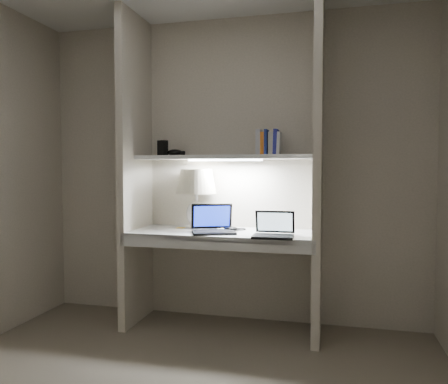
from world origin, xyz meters
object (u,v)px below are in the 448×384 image
(laptop_main, at_px, (213,226))
(laptop_netbook, at_px, (274,231))
(speaker, at_px, (214,221))
(table_lamp, at_px, (196,189))
(book_row, at_px, (268,143))

(laptop_main, height_order, laptop_netbook, laptop_main)
(laptop_main, xyz_separation_m, laptop_netbook, (0.48, -0.10, -0.01))
(laptop_main, relative_size, speaker, 3.16)
(table_lamp, bearing_deg, laptop_main, -45.99)
(laptop_main, height_order, speaker, laptop_main)
(table_lamp, xyz_separation_m, speaker, (0.15, -0.01, -0.26))
(table_lamp, bearing_deg, laptop_netbook, -24.38)
(table_lamp, distance_m, speaker, 0.30)
(laptop_main, xyz_separation_m, speaker, (-0.05, 0.20, 0.01))
(speaker, bearing_deg, laptop_netbook, -22.26)
(laptop_netbook, relative_size, speaker, 2.29)
(speaker, relative_size, book_row, 0.63)
(laptop_netbook, distance_m, book_row, 0.72)
(table_lamp, relative_size, speaker, 3.83)
(speaker, height_order, book_row, book_row)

